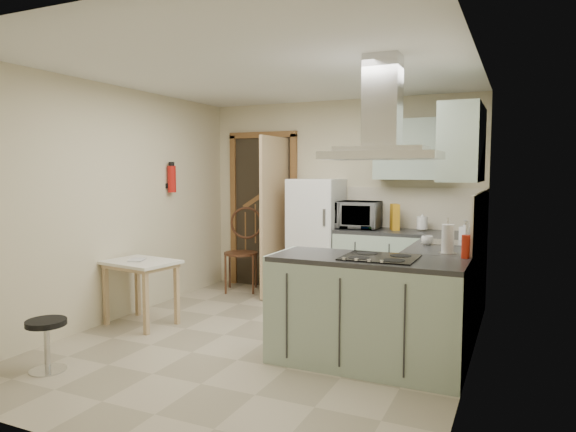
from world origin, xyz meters
The scene contains 28 objects.
floor centered at (0.00, 0.00, 0.00)m, with size 4.20×4.20×0.00m, color tan.
ceiling centered at (0.00, 0.00, 2.50)m, with size 4.20×4.20×0.00m, color silver.
back_wall centered at (0.00, 2.10, 1.25)m, with size 3.60×3.60×0.00m, color beige.
left_wall centered at (-1.80, 0.00, 1.25)m, with size 4.20×4.20×0.00m, color beige.
right_wall centered at (1.80, 0.00, 1.25)m, with size 4.20×4.20×0.00m, color beige.
doorway centered at (-1.10, 2.07, 1.05)m, with size 1.10×0.12×2.10m, color brown.
fridge centered at (-0.20, 1.80, 0.75)m, with size 0.60×0.60×1.50m, color white.
counter_back centered at (0.66, 1.80, 0.45)m, with size 1.08×0.60×0.90m, color #9EB2A0.
counter_right centered at (1.50, 1.12, 0.45)m, with size 0.60×1.95×0.90m, color #9EB2A0.
splashback centered at (0.96, 2.09, 1.15)m, with size 1.68×0.02×0.50m, color beige.
wall_cabinet_back centered at (0.95, 1.93, 1.85)m, with size 0.85×0.35×0.70m, color #9EB2A0.
wall_cabinet_right centered at (1.62, 0.85, 1.85)m, with size 0.35×0.90×0.70m, color #9EB2A0.
peninsula centered at (1.02, -0.18, 0.45)m, with size 1.55×0.65×0.90m, color #9EB2A0.
hob centered at (1.12, -0.18, 0.91)m, with size 0.58×0.50×0.01m, color black.
extractor_hood centered at (1.12, -0.18, 1.72)m, with size 0.90×0.55×0.10m, color silver.
sink centered at (1.50, 0.95, 0.91)m, with size 0.45×0.40×0.01m, color silver.
fire_extinguisher centered at (-1.74, 0.90, 1.50)m, with size 0.10×0.10×0.32m, color #B2140F.
drop_leaf_table centered at (-1.42, -0.06, 0.34)m, with size 0.72×0.54×0.67m, color #D8A884.
bentwood_chair centered at (-1.24, 1.69, 0.51)m, with size 0.45×0.45×1.01m, color #532A1B.
stool centered at (-1.27, -1.37, 0.21)m, with size 0.31×0.31×0.42m, color black.
microwave centered at (0.29, 1.82, 1.07)m, with size 0.60×0.40×0.33m, color black.
kettle centered at (1.09, 1.90, 0.99)m, with size 0.13×0.13×0.19m, color white.
cereal_box centered at (0.78, 1.86, 1.05)m, with size 0.08×0.21×0.31m, color orange.
soap_bottle centered at (1.64, 1.21, 1.00)m, with size 0.09×0.10×0.21m, color #B3B4C0.
paper_towel centered at (1.59, 0.27, 1.03)m, with size 0.10×0.10×0.26m, color silver.
cup centered at (1.34, 0.73, 0.94)m, with size 0.11×0.11×0.09m, color silver.
red_bottle centered at (1.75, 0.10, 0.99)m, with size 0.07×0.07×0.19m, color red.
book centered at (-1.53, -0.10, 0.72)m, with size 0.14×0.20×0.09m, color #A64137.
Camera 1 is at (2.15, -4.19, 1.60)m, focal length 32.00 mm.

